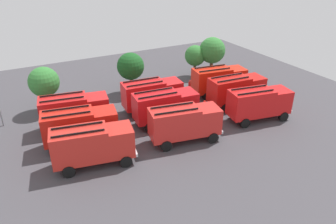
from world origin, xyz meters
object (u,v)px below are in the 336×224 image
tree_2 (195,56)px  fire_truck_3 (80,125)px  fire_truck_5 (236,89)px  fire_truck_2 (259,102)px  tree_3 (212,51)px  firefighter_1 (195,97)px  firefighter_2 (190,86)px  tree_0 (44,82)px  fire_truck_4 (165,105)px  fire_truck_7 (152,94)px  tree_1 (131,66)px  fire_truck_0 (92,144)px  fire_truck_6 (74,110)px  traffic_cone_0 (166,132)px  fire_truck_1 (184,122)px  firefighter_0 (204,107)px  fire_truck_8 (219,79)px

tree_2 → fire_truck_3: bearing=-151.3°
fire_truck_3 → fire_truck_5: (19.08, -0.01, 0.00)m
fire_truck_2 → tree_3: 14.62m
firefighter_1 → firefighter_2: 3.48m
tree_0 → firefighter_2: bearing=-10.8°
firefighter_2 → tree_2: (3.95, 5.07, 2.25)m
fire_truck_4 → fire_truck_7: size_ratio=1.00×
tree_1 → tree_2: size_ratio=1.15×
fire_truck_7 → tree_1: 6.25m
fire_truck_2 → fire_truck_7: size_ratio=1.02×
fire_truck_0 → fire_truck_5: bearing=22.2°
fire_truck_5 → firefighter_1: size_ratio=4.58×
fire_truck_6 → tree_3: tree_3 is taller
fire_truck_7 → tree_2: size_ratio=1.54×
fire_truck_3 → fire_truck_7: bearing=31.2°
tree_3 → fire_truck_5: bearing=-108.4°
fire_truck_0 → traffic_cone_0: fire_truck_0 is taller
fire_truck_0 → fire_truck_5: size_ratio=1.02×
fire_truck_4 → fire_truck_5: size_ratio=1.01×
fire_truck_1 → tree_3: size_ratio=1.26×
fire_truck_1 → traffic_cone_0: size_ratio=13.01×
firefighter_0 → fire_truck_3: bearing=-114.6°
fire_truck_2 → tree_3: tree_3 is taller
tree_0 → fire_truck_8: bearing=-15.3°
tree_0 → firefighter_0: bearing=-31.4°
fire_truck_0 → fire_truck_3: 3.84m
fire_truck_4 → fire_truck_8: same height
fire_truck_7 → firefighter_1: (5.51, -0.91, -1.26)m
fire_truck_3 → fire_truck_4: (9.32, 0.03, 0.00)m
firefighter_0 → tree_3: tree_3 is taller
fire_truck_7 → tree_2: tree_2 is taller
fire_truck_8 → tree_0: (-20.76, 5.67, 1.51)m
tree_2 → tree_0: bearing=-175.6°
fire_truck_4 → fire_truck_3: bearing=-173.9°
fire_truck_5 → fire_truck_7: bearing=164.1°
fire_truck_3 → traffic_cone_0: 8.75m
tree_3 → firefighter_2: bearing=-147.7°
fire_truck_8 → fire_truck_6: bearing=-171.8°
fire_truck_8 → traffic_cone_0: 12.55m
tree_3 → traffic_cone_0: 18.94m
fire_truck_8 → tree_3: 7.20m
traffic_cone_0 → fire_truck_3: bearing=165.0°
fire_truck_2 → firefighter_1: size_ratio=4.66×
fire_truck_2 → tree_3: bearing=86.1°
fire_truck_2 → fire_truck_8: same height
firefighter_0 → firefighter_1: bearing=144.0°
firefighter_0 → tree_1: bearing=-176.8°
fire_truck_0 → traffic_cone_0: size_ratio=13.01×
fire_truck_4 → tree_3: tree_3 is taller
fire_truck_2 → firefighter_2: fire_truck_2 is taller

